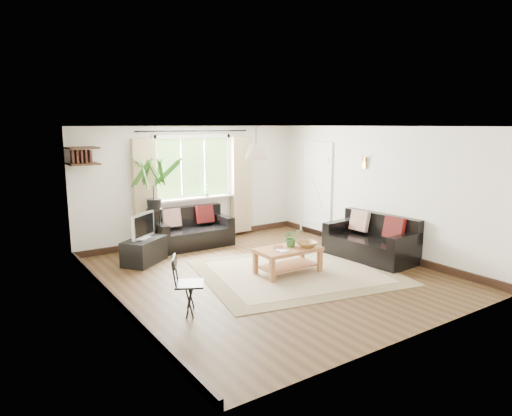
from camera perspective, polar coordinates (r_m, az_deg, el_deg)
floor at (r=7.59m, az=1.70°, el=-8.28°), size 5.50×5.50×0.00m
ceiling at (r=7.19m, az=1.81°, el=10.16°), size 5.50×5.50×0.00m
wall_back at (r=9.64m, az=-7.83°, el=2.97°), size 5.00×0.02×2.40m
wall_front at (r=5.35m, az=19.21°, el=-3.46°), size 5.00×0.02×2.40m
wall_left at (r=6.20m, az=-17.37°, el=-1.51°), size 0.02×5.50×2.40m
wall_right at (r=8.97m, az=14.86°, el=2.17°), size 0.02×5.50×2.40m
rug at (r=7.70m, az=5.02°, el=-7.96°), size 3.57×3.23×0.02m
window at (r=9.56m, az=-7.78°, el=5.02°), size 2.50×0.16×2.16m
door at (r=10.16m, az=7.49°, el=2.22°), size 0.06×0.96×2.06m
corner_shelf at (r=8.58m, az=-20.87°, el=6.12°), size 0.50×0.50×0.34m
pendant_lamp at (r=7.53m, az=0.00°, el=7.51°), size 0.36×0.36×0.54m
wall_sconce at (r=9.06m, az=13.29°, el=5.75°), size 0.12×0.12×0.28m
sofa_back at (r=9.27m, az=-8.00°, el=-2.57°), size 1.58×0.82×0.73m
sofa_right at (r=8.58m, az=14.07°, el=-3.72°), size 1.69×0.93×0.77m
coffee_table at (r=7.58m, az=4.01°, el=-6.59°), size 1.08×0.61×0.44m
table_plant at (r=7.58m, az=4.42°, el=-3.68°), size 0.30×0.27×0.31m
bowl at (r=7.62m, az=6.35°, el=-4.51°), size 0.41×0.41×0.08m
book_a at (r=7.29m, az=2.77°, el=-5.42°), size 0.15×0.21×0.02m
book_b at (r=7.49m, az=2.19°, el=-4.96°), size 0.25×0.26×0.02m
tv_stand at (r=8.36m, az=-13.80°, el=-5.23°), size 0.94×0.87×0.44m
tv at (r=8.25m, az=-13.94°, el=-2.12°), size 0.63×0.55×0.49m
palm_stand at (r=8.89m, az=-12.62°, el=0.33°), size 0.80×0.80×1.83m
folding_chair at (r=6.04m, az=-8.31°, el=-9.50°), size 0.54×0.54×0.77m
sill_plant at (r=9.66m, az=-6.17°, el=2.21°), size 0.14×0.10×0.27m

